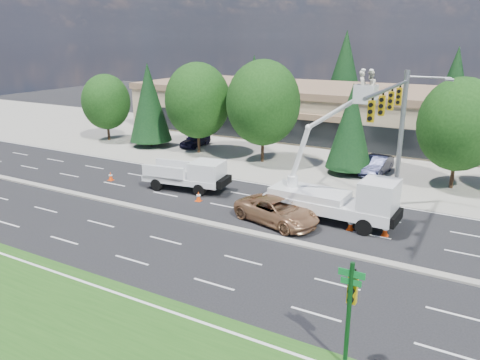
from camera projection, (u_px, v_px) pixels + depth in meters
The scene contains 26 objects.
ground at pixel (197, 222), 29.06m from camera, with size 140.00×140.00×0.00m, color black.
concrete_apron at pixel (313, 154), 45.74m from camera, with size 140.00×22.00×0.01m, color gray.
grass_verge at pixel (10, 332), 18.22m from camera, with size 140.00×10.00×0.01m, color #1E4915.
road_median at pixel (197, 221), 29.05m from camera, with size 120.00×0.55×0.12m, color gray.
strip_mall at pixel (345, 111), 53.22m from camera, with size 50.40×15.40×5.50m.
tree_front_a at pixel (106, 102), 50.59m from camera, with size 5.19×5.19×7.19m.
tree_front_b at pixel (149, 102), 47.68m from camera, with size 4.33×4.33×8.53m.
tree_front_c at pixel (198, 101), 44.72m from camera, with size 6.31×6.31×8.75m.
tree_front_d at pixel (263, 103), 41.39m from camera, with size 6.60×6.60×9.16m.
tree_front_e at pixel (351, 126), 38.05m from camera, with size 3.81×3.81×7.51m.
tree_front_f at pixel (459, 125), 34.07m from camera, with size 5.99×5.99×8.31m.
tree_back_a at pixel (254, 81), 71.15m from camera, with size 4.25×4.25×8.38m.
tree_back_b at pixel (345, 72), 64.07m from camera, with size 6.02×6.02×11.86m.
tree_back_c at pixel (454, 84), 57.85m from camera, with size 5.03×5.03×9.91m.
signal_mast at pixel (396, 122), 28.47m from camera, with size 2.76×10.16×9.00m.
street_sign_pole at pixel (350, 303), 15.74m from camera, with size 0.90×0.44×4.00m.
utility_pickup at pixel (190, 178), 34.75m from camera, with size 6.30×3.04×2.32m.
bucket_truck at pixel (340, 192), 28.39m from camera, with size 8.12×2.86×9.33m.
traffic_cone_a at pixel (111, 176), 37.29m from camera, with size 0.40×0.40×0.70m.
traffic_cone_b at pixel (198, 196), 32.58m from camera, with size 0.40×0.40×0.70m.
traffic_cone_c at pixel (242, 205), 30.88m from camera, with size 0.40×0.40×0.70m.
traffic_cone_d at pixel (350, 224), 27.76m from camera, with size 0.40×0.40×0.70m.
traffic_cone_e at pixel (385, 230), 26.92m from camera, with size 0.40×0.40×0.70m.
minivan at pixel (277, 211), 28.66m from camera, with size 2.54×5.52×1.53m, color #AB7A52.
parked_car_west at pixel (195, 140), 48.64m from camera, with size 1.65×4.10×1.40m, color black.
parked_car_east at pixel (377, 165), 38.85m from camera, with size 1.62×4.64×1.53m, color black.
Camera 1 is at (15.50, -22.27, 11.05)m, focal length 35.00 mm.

